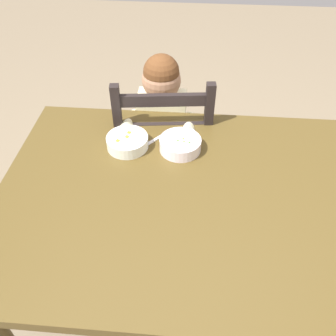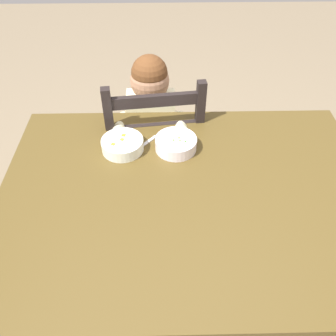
# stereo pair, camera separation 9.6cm
# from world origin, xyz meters

# --- Properties ---
(ground_plane) EXTENTS (8.00, 8.00, 0.00)m
(ground_plane) POSITION_xyz_m (0.00, 0.00, 0.00)
(ground_plane) COLOR #7B6B53
(dining_table) EXTENTS (1.31, 0.97, 0.73)m
(dining_table) POSITION_xyz_m (0.00, 0.00, 0.63)
(dining_table) COLOR #513F1C
(dining_table) RESTS_ON ground
(dining_chair) EXTENTS (0.47, 0.47, 0.92)m
(dining_chair) POSITION_xyz_m (-0.13, 0.53, 0.45)
(dining_chair) COLOR black
(dining_chair) RESTS_ON ground
(child_figure) EXTENTS (0.32, 0.31, 0.96)m
(child_figure) POSITION_xyz_m (-0.14, 0.53, 0.64)
(child_figure) COLOR beige
(child_figure) RESTS_ON ground
(bowl_of_peas) EXTENTS (0.16, 0.16, 0.05)m
(bowl_of_peas) POSITION_xyz_m (-0.03, 0.23, 0.76)
(bowl_of_peas) COLOR white
(bowl_of_peas) RESTS_ON dining_table
(bowl_of_carrots) EXTENTS (0.16, 0.16, 0.05)m
(bowl_of_carrots) POSITION_xyz_m (-0.24, 0.23, 0.76)
(bowl_of_carrots) COLOR white
(bowl_of_carrots) RESTS_ON dining_table
(spoon) EXTENTS (0.11, 0.12, 0.01)m
(spoon) POSITION_xyz_m (-0.17, 0.24, 0.74)
(spoon) COLOR silver
(spoon) RESTS_ON dining_table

